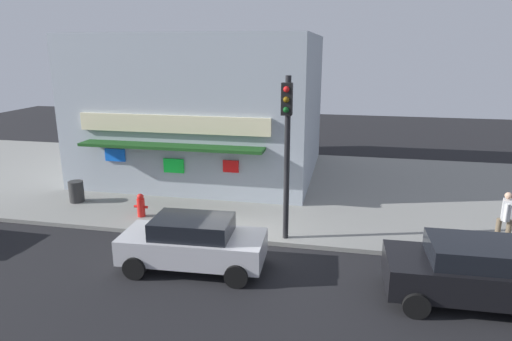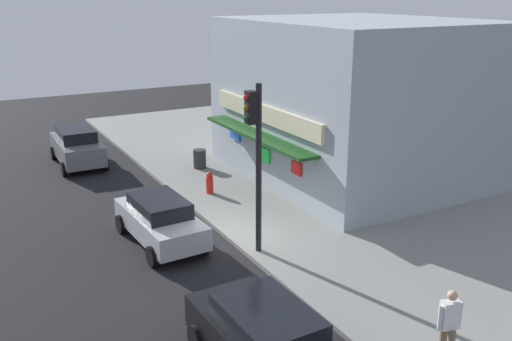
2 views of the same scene
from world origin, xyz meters
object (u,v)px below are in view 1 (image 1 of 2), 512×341
at_px(fire_hydrant, 141,205).
at_px(trash_can, 76,192).
at_px(pedestrian, 505,216).
at_px(parked_car_black, 476,272).
at_px(traffic_light, 287,138).
at_px(parked_car_silver, 193,242).

bearing_deg(fire_hydrant, trash_can, 163.17).
xyz_separation_m(pedestrian, parked_car_black, (-1.66, -3.53, -0.26)).
relative_size(traffic_light, fire_hydrant, 5.98).
bearing_deg(fire_hydrant, pedestrian, 0.27).
distance_m(trash_can, parked_car_silver, 7.66).
distance_m(traffic_light, fire_hydrant, 6.28).
bearing_deg(parked_car_black, pedestrian, 64.77).
relative_size(fire_hydrant, pedestrian, 0.51).
distance_m(fire_hydrant, parked_car_black, 11.13).
bearing_deg(trash_can, parked_car_silver, -32.98).
xyz_separation_m(fire_hydrant, trash_can, (-3.27, 0.99, 0.01)).
height_order(pedestrian, parked_car_silver, pedestrian).
bearing_deg(parked_car_silver, trash_can, 147.02).
distance_m(fire_hydrant, pedestrian, 12.25).
height_order(parked_car_black, parked_car_silver, parked_car_black).
bearing_deg(trash_can, fire_hydrant, -16.83).
height_order(traffic_light, fire_hydrant, traffic_light).
distance_m(traffic_light, pedestrian, 7.24).
distance_m(pedestrian, parked_car_black, 3.91).
distance_m(traffic_light, parked_car_silver, 4.20).
height_order(trash_can, parked_car_black, parked_car_black).
relative_size(trash_can, pedestrian, 0.49).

